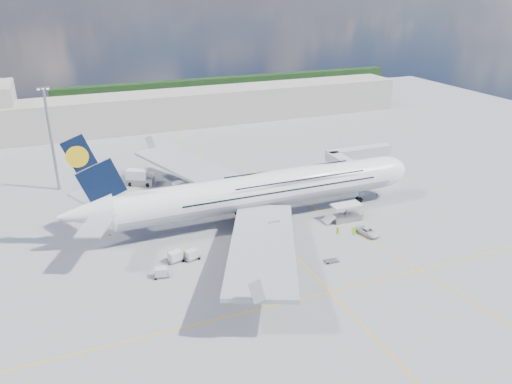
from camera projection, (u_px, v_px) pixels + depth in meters
name	position (u px, v px, depth m)	size (l,w,h in m)	color
ground	(280.00, 239.00, 99.94)	(300.00, 300.00, 0.00)	gray
taxi_line_main	(280.00, 239.00, 99.94)	(0.25, 220.00, 0.01)	#E8A80C
taxi_line_cross	(330.00, 292.00, 82.82)	(120.00, 0.25, 0.01)	#E8A80C
taxi_line_diag	(317.00, 209.00, 113.36)	(0.25, 100.00, 0.01)	#E8A80C
airliner	(262.00, 190.00, 105.96)	(77.26, 79.15, 23.71)	white
jet_bridge	(353.00, 158.00, 125.58)	(18.80, 12.10, 8.50)	#B7B7BC
cargo_loader	(345.00, 215.00, 107.78)	(8.53, 3.20, 3.67)	silver
light_mast	(51.00, 138.00, 119.51)	(3.00, 0.70, 25.50)	gray
terminal	(170.00, 109.00, 178.96)	(180.00, 16.00, 12.00)	#B2AD9E
tree_line	(233.00, 86.00, 232.13)	(160.00, 6.00, 8.00)	#193814
dolly_row_a	(161.00, 272.00, 86.66)	(3.06, 2.02, 1.79)	gray
dolly_row_b	(192.00, 255.00, 92.28)	(3.37, 2.58, 1.90)	gray
dolly_row_c	(287.00, 270.00, 87.29)	(3.28, 1.97, 1.98)	gray
dolly_back	(175.00, 256.00, 91.51)	(3.62, 2.70, 2.05)	gray
dolly_nose_far	(331.00, 261.00, 91.66)	(2.73, 1.72, 0.38)	gray
dolly_nose_near	(266.00, 231.00, 101.57)	(2.89, 2.13, 1.64)	gray
baggage_tug	(245.00, 271.00, 87.56)	(2.89, 1.52, 1.74)	silver
catering_truck_inner	(184.00, 188.00, 121.28)	(6.19, 4.04, 3.42)	gray
catering_truck_outer	(140.00, 178.00, 126.43)	(7.64, 5.51, 4.21)	gray
service_van	(368.00, 232.00, 101.53)	(2.38, 5.16, 1.43)	silver
crew_nose	(363.00, 215.00, 108.66)	(0.62, 0.41, 1.69)	#C1DC17
crew_loader	(338.00, 231.00, 101.26)	(0.95, 0.74, 1.95)	#C8E618
crew_wing	(185.00, 254.00, 92.47)	(1.14, 0.48, 1.95)	#E2FB1A
crew_van	(354.00, 230.00, 101.64)	(0.92, 0.60, 1.88)	#A6FF1A
crew_tug	(243.00, 253.00, 93.32)	(1.10, 0.63, 1.70)	#9AE317
cone_nose	(377.00, 194.00, 121.02)	(0.44, 0.44, 0.56)	#FF480D
cone_wing_left_inner	(173.00, 197.00, 118.98)	(0.48, 0.48, 0.61)	#FF480D
cone_wing_left_outer	(199.00, 176.00, 132.20)	(0.46, 0.46, 0.58)	#FF480D
cone_wing_right_inner	(244.00, 254.00, 93.98)	(0.47, 0.47, 0.60)	#FF480D
cone_wing_right_outer	(244.00, 267.00, 89.66)	(0.47, 0.47, 0.60)	#FF480D
cone_tail	(110.00, 234.00, 101.37)	(0.45, 0.45, 0.57)	#FF480D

